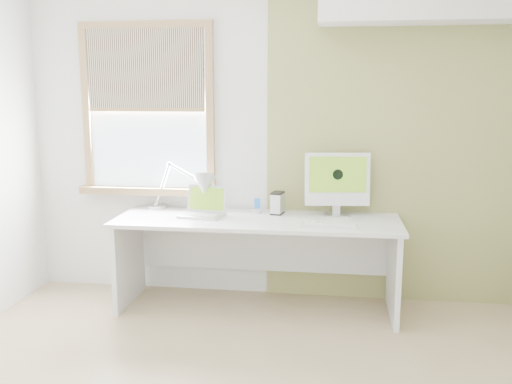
% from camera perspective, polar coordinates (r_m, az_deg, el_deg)
% --- Properties ---
extents(room, '(4.04, 3.54, 2.64)m').
position_cam_1_polar(room, '(2.83, -2.89, 2.21)').
color(room, tan).
rests_on(room, ground).
extents(accent_wall, '(2.00, 0.02, 2.60)m').
position_cam_1_polar(accent_wall, '(4.53, 13.90, 4.98)').
color(accent_wall, '#9E9954').
rests_on(accent_wall, room).
extents(window, '(1.20, 0.14, 1.42)m').
position_cam_1_polar(window, '(4.72, -11.13, 8.26)').
color(window, '#967247').
rests_on(window, room).
extents(desk, '(2.20, 0.70, 0.73)m').
position_cam_1_polar(desk, '(4.39, 0.21, -5.06)').
color(desk, silver).
rests_on(desk, room).
extents(desk_lamp, '(0.67, 0.41, 0.40)m').
position_cam_1_polar(desk_lamp, '(4.47, -6.34, 0.49)').
color(desk_lamp, silver).
rests_on(desk_lamp, desk).
extents(laptop, '(0.37, 0.31, 0.23)m').
position_cam_1_polar(laptop, '(4.40, -5.40, -1.68)').
color(laptop, silver).
rests_on(laptop, desk).
extents(phone_dock, '(0.08, 0.08, 0.14)m').
position_cam_1_polar(phone_dock, '(4.46, 0.15, -1.70)').
color(phone_dock, silver).
rests_on(phone_dock, desk).
extents(external_drive, '(0.11, 0.15, 0.18)m').
position_cam_1_polar(external_drive, '(4.43, 2.23, -1.15)').
color(external_drive, silver).
rests_on(external_drive, desk).
extents(imac, '(0.51, 0.19, 0.50)m').
position_cam_1_polar(imac, '(4.39, 8.36, 1.17)').
color(imac, silver).
rests_on(imac, desk).
extents(keyboard, '(0.41, 0.14, 0.02)m').
position_cam_1_polar(keyboard, '(4.06, 7.56, -3.44)').
color(keyboard, white).
rests_on(keyboard, desk).
extents(mouse, '(0.10, 0.12, 0.03)m').
position_cam_1_polar(mouse, '(4.11, 6.12, -3.16)').
color(mouse, white).
rests_on(mouse, desk).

